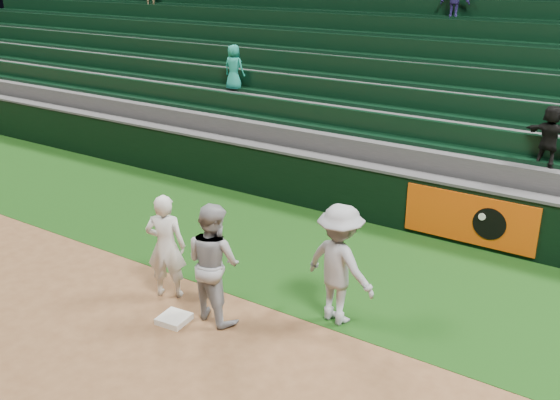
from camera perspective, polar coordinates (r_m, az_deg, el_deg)
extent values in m
plane|color=brown|center=(10.34, -8.84, -10.19)|extent=(70.00, 70.00, 0.00)
cube|color=#10330C|center=(12.42, 0.44, -4.31)|extent=(36.00, 4.20, 0.01)
cube|color=white|center=(10.12, -9.66, -10.66)|extent=(0.48, 0.48, 0.10)
imported|color=silver|center=(10.50, -10.39, -4.18)|extent=(0.79, 0.69, 1.81)
imported|color=#999CA3|center=(9.72, -6.11, -5.68)|extent=(1.06, 0.89, 1.93)
imported|color=#979AA3|center=(9.62, 5.48, -5.89)|extent=(1.38, 0.97, 1.94)
cube|color=black|center=(13.95, 5.40, 1.15)|extent=(36.00, 0.35, 1.20)
cube|color=#D84C0A|center=(12.75, 16.91, -1.67)|extent=(2.60, 0.05, 1.00)
cylinder|color=black|center=(12.63, 18.59, -2.08)|extent=(0.64, 0.02, 0.64)
cylinder|color=white|center=(12.60, 17.98, -1.47)|extent=(0.14, 0.02, 0.14)
cube|color=#424244|center=(13.76, 5.48, 3.58)|extent=(36.00, 0.40, 0.06)
cube|color=#38383B|center=(14.49, 6.80, 2.79)|extent=(36.00, 0.85, 1.65)
cube|color=black|center=(14.42, 7.45, 7.11)|extent=(36.00, 0.14, 0.50)
cube|color=black|center=(14.32, 7.10, 6.17)|extent=(36.00, 0.45, 0.08)
cube|color=#38383B|center=(15.16, 8.31, 4.42)|extent=(36.00, 0.85, 2.10)
cube|color=black|center=(15.07, 8.99, 9.39)|extent=(36.00, 0.14, 0.50)
cube|color=black|center=(14.96, 8.67, 8.50)|extent=(36.00, 0.45, 0.08)
cube|color=#38383B|center=(15.84, 9.69, 5.91)|extent=(36.00, 0.85, 2.55)
cube|color=black|center=(15.76, 10.42, 11.47)|extent=(36.00, 0.14, 0.50)
cube|color=black|center=(15.64, 10.12, 10.63)|extent=(36.00, 0.45, 0.08)
cube|color=#38383B|center=(16.55, 10.97, 7.27)|extent=(36.00, 0.85, 3.00)
cube|color=black|center=(16.47, 11.75, 13.36)|extent=(36.00, 0.14, 0.50)
cube|color=black|center=(16.34, 11.47, 12.58)|extent=(36.00, 0.45, 0.08)
cube|color=#38383B|center=(17.27, 12.15, 8.52)|extent=(36.00, 0.85, 3.45)
cube|color=black|center=(17.21, 12.99, 15.09)|extent=(36.00, 0.14, 0.50)
cube|color=black|center=(17.07, 12.72, 14.36)|extent=(36.00, 0.45, 0.08)
cube|color=#38383B|center=(18.00, 13.23, 9.66)|extent=(36.00, 0.85, 3.90)
cube|color=black|center=(17.96, 14.14, 16.67)|extent=(36.00, 0.14, 0.50)
cube|color=black|center=(17.82, 13.88, 15.98)|extent=(36.00, 0.45, 0.08)
cube|color=#38383B|center=(18.75, 14.24, 10.71)|extent=(36.00, 0.85, 4.35)
imported|color=#198E7B|center=(16.83, -4.23, 11.98)|extent=(0.61, 0.42, 1.19)
imported|color=black|center=(12.84, 23.46, 5.40)|extent=(1.15, 0.66, 1.18)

